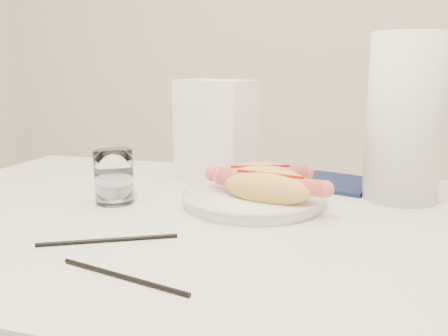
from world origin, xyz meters
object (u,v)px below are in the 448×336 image
(plate, at_px, (253,199))
(water_glass, at_px, (114,177))
(table, at_px, (203,249))
(hotdog_right, at_px, (270,187))
(napkin_box, at_px, (216,132))
(hotdog_left, at_px, (260,177))
(paper_towel_roll, at_px, (405,118))

(plate, relative_size, water_glass, 2.56)
(table, relative_size, hotdog_right, 6.11)
(hotdog_right, relative_size, water_glass, 1.99)
(hotdog_right, bearing_deg, table, -143.98)
(table, relative_size, napkin_box, 5.44)
(hotdog_right, bearing_deg, water_glass, -165.35)
(hotdog_left, height_order, paper_towel_roll, paper_towel_roll)
(plate, relative_size, hotdog_left, 1.43)
(water_glass, xyz_separation_m, paper_towel_roll, (0.51, 0.18, 0.11))
(table, relative_size, paper_towel_roll, 3.87)
(table, xyz_separation_m, hotdog_right, (0.11, 0.05, 0.11))
(hotdog_right, xyz_separation_m, napkin_box, (-0.16, 0.18, 0.06))
(hotdog_left, height_order, water_glass, water_glass)
(napkin_box, relative_size, paper_towel_roll, 0.71)
(plate, bearing_deg, water_glass, -166.29)
(table, height_order, water_glass, water_glass)
(paper_towel_roll, bearing_deg, table, -146.57)
(hotdog_left, relative_size, paper_towel_roll, 0.57)
(paper_towel_roll, bearing_deg, hotdog_right, -143.24)
(table, xyz_separation_m, napkin_box, (-0.05, 0.23, 0.17))
(table, distance_m, hotdog_right, 0.16)
(plate, height_order, water_glass, water_glass)
(table, xyz_separation_m, hotdog_left, (0.07, 0.13, 0.10))
(table, height_order, napkin_box, napkin_box)
(plate, xyz_separation_m, paper_towel_roll, (0.26, 0.12, 0.14))
(hotdog_right, xyz_separation_m, paper_towel_roll, (0.22, 0.16, 0.11))
(water_glass, height_order, napkin_box, napkin_box)
(plate, distance_m, hotdog_left, 0.05)
(plate, xyz_separation_m, hotdog_left, (0.00, 0.04, 0.03))
(plate, bearing_deg, paper_towel_roll, 25.66)
(plate, xyz_separation_m, water_glass, (-0.25, -0.06, 0.04))
(plate, height_order, hotdog_left, hotdog_left)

